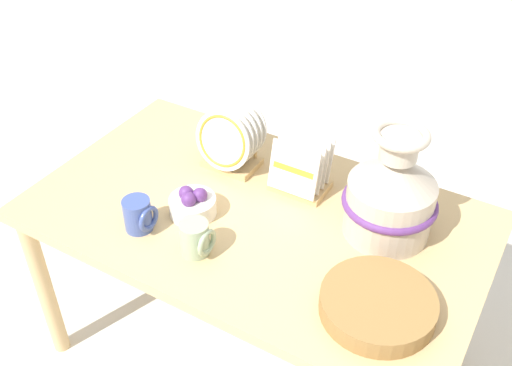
{
  "coord_description": "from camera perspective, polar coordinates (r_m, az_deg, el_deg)",
  "views": [
    {
      "loc": [
        0.69,
        -1.17,
        1.82
      ],
      "look_at": [
        0.0,
        0.0,
        0.77
      ],
      "focal_mm": 42.0,
      "sensor_mm": 36.0,
      "label": 1
    }
  ],
  "objects": [
    {
      "name": "ceramic_vase",
      "position": [
        1.67,
        12.75,
        -0.95
      ],
      "size": [
        0.27,
        0.27,
        0.34
      ],
      "color": "beige",
      "rests_on": "display_table"
    },
    {
      "name": "mug_cobalt_glaze",
      "position": [
        1.73,
        -11.09,
        -3.02
      ],
      "size": [
        0.09,
        0.08,
        0.1
      ],
      "color": "#42569E",
      "rests_on": "display_table"
    },
    {
      "name": "dish_rack_square_plates",
      "position": [
        1.84,
        4.3,
        1.15
      ],
      "size": [
        0.17,
        0.14,
        0.18
      ],
      "color": "tan",
      "rests_on": "display_table"
    },
    {
      "name": "display_table",
      "position": [
        1.83,
        0.0,
        -4.59
      ],
      "size": [
        1.35,
        0.79,
        0.66
      ],
      "color": "tan",
      "rests_on": "ground_plane"
    },
    {
      "name": "dish_rack_round_plates",
      "position": [
        1.92,
        -2.47,
        4.01
      ],
      "size": [
        0.2,
        0.15,
        0.22
      ],
      "color": "tan",
      "rests_on": "display_table"
    },
    {
      "name": "ground_plane",
      "position": [
        2.27,
        0.0,
        -15.64
      ],
      "size": [
        14.0,
        14.0,
        0.0
      ],
      "primitive_type": "plane",
      "color": "silver"
    },
    {
      "name": "mug_sage_glaze",
      "position": [
        1.63,
        -5.73,
        -5.28
      ],
      "size": [
        0.09,
        0.08,
        0.1
      ],
      "color": "#9EB28E",
      "rests_on": "display_table"
    },
    {
      "name": "wicker_charger_stack",
      "position": [
        1.52,
        11.52,
        -11.27
      ],
      "size": [
        0.29,
        0.29,
        0.05
      ],
      "color": "olive",
      "rests_on": "display_table"
    },
    {
      "name": "fruit_bowl",
      "position": [
        1.77,
        -6.06,
        -2.01
      ],
      "size": [
        0.14,
        0.14,
        0.09
      ],
      "color": "white",
      "rests_on": "display_table"
    }
  ]
}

